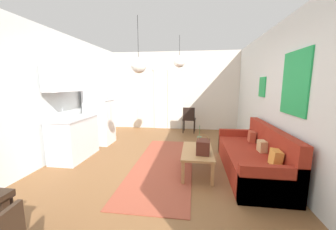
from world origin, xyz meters
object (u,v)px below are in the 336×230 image
object	(u,v)px
pendant_lamp_near	(139,65)
pendant_lamp_far	(179,62)
coffee_table	(197,153)
bamboo_vase	(199,141)
handbag	(203,147)
accent_chair	(189,118)
couch	(254,158)
refrigerator	(99,114)

from	to	relation	value
pendant_lamp_near	pendant_lamp_far	world-z (taller)	same
coffee_table	bamboo_vase	xyz separation A→B (m)	(0.04, 0.27, 0.15)
coffee_table	handbag	size ratio (longest dim) A/B	2.91
pendant_lamp_near	pendant_lamp_far	bearing A→B (deg)	67.57
handbag	accent_chair	xyz separation A→B (m)	(-0.32, 3.08, -0.05)
couch	handbag	bearing A→B (deg)	-162.71
bamboo_vase	pendant_lamp_far	size ratio (longest dim) A/B	0.55
coffee_table	bamboo_vase	bearing A→B (deg)	81.84
refrigerator	bamboo_vase	bearing A→B (deg)	-23.89
pendant_lamp_far	couch	bearing A→B (deg)	-38.64
handbag	refrigerator	size ratio (longest dim) A/B	0.21
accent_chair	couch	bearing A→B (deg)	117.73
handbag	pendant_lamp_far	xyz separation A→B (m)	(-0.53, 1.47, 1.58)
refrigerator	pendant_lamp_near	size ratio (longest dim) A/B	1.74
pendant_lamp_far	handbag	bearing A→B (deg)	-70.04
refrigerator	accent_chair	bearing A→B (deg)	32.50
handbag	accent_chair	bearing A→B (deg)	95.95
couch	bamboo_vase	size ratio (longest dim) A/B	5.28
bamboo_vase	pendant_lamp_far	distance (m)	1.98
coffee_table	pendant_lamp_near	bearing A→B (deg)	-174.01
accent_chair	bamboo_vase	bearing A→B (deg)	99.18
bamboo_vase	pendant_lamp_near	xyz separation A→B (m)	(-1.07, -0.38, 1.40)
couch	coffee_table	distance (m)	1.04
couch	pendant_lamp_near	distance (m)	2.65
couch	handbag	xyz separation A→B (m)	(-0.94, -0.29, 0.27)
refrigerator	coffee_table	bearing A→B (deg)	-28.98
coffee_table	bamboo_vase	world-z (taller)	bamboo_vase
coffee_table	pendant_lamp_far	size ratio (longest dim) A/B	1.38
bamboo_vase	accent_chair	size ratio (longest dim) A/B	0.47
pendant_lamp_near	couch	bearing A→B (deg)	6.70
handbag	refrigerator	world-z (taller)	refrigerator
bamboo_vase	coffee_table	bearing A→B (deg)	-98.16
couch	accent_chair	bearing A→B (deg)	114.29
couch	coffee_table	bearing A→B (deg)	-172.59
handbag	accent_chair	size ratio (longest dim) A/B	0.41
bamboo_vase	refrigerator	size ratio (longest dim) A/B	0.25
couch	refrigerator	size ratio (longest dim) A/B	1.31
coffee_table	pendant_lamp_near	distance (m)	1.86
pendant_lamp_far	pendant_lamp_near	bearing A→B (deg)	-112.43
accent_chair	pendant_lamp_near	size ratio (longest dim) A/B	0.91
bamboo_vase	handbag	xyz separation A→B (m)	(0.05, -0.43, 0.03)
couch	pendant_lamp_near	xyz separation A→B (m)	(-2.06, -0.24, 1.64)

